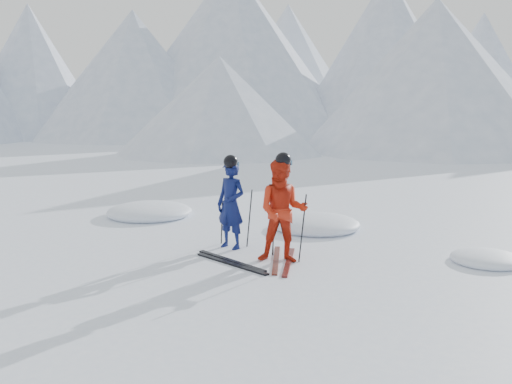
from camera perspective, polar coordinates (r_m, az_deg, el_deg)
The scene contains 12 objects.
ground at distance 8.88m, azimuth 5.85°, elevation -8.13°, with size 160.00×160.00×0.00m, color white.
skier_blue at distance 10.01m, azimuth -2.66°, elevation -1.36°, with size 0.60×0.39×1.63m, color #0C154C.
skier_red at distance 9.09m, azimuth 2.83°, elevation -2.01°, with size 0.85×0.66×1.75m, color red.
pole_blue_left at distance 10.34m, azimuth -3.59°, elevation -2.57°, with size 0.02×0.02×1.09m, color black.
pole_blue_right at distance 10.13m, azimuth -0.69°, elevation -2.78°, with size 0.02×0.02×1.09m, color black.
pole_red_left at distance 9.50m, azimuth 1.91°, elevation -3.33°, with size 0.02×0.02×1.17m, color black.
pole_red_right at distance 9.15m, azimuth 4.92°, elevation -3.83°, with size 0.02×0.02×1.17m, color black.
ski_worn_left at distance 9.34m, azimuth 2.14°, elevation -7.14°, with size 0.09×1.70×0.03m, color black.
ski_worn_right at distance 9.23m, azimuth 3.46°, elevation -7.34°, with size 0.09×1.70×0.03m, color black.
ski_loose_a at distance 9.29m, azimuth -2.65°, elevation -7.24°, with size 0.09×1.70×0.03m, color black.
ski_loose_b at distance 9.11m, azimuth -2.64°, elevation -7.55°, with size 0.09×1.70×0.03m, color black.
snow_lumps at distance 12.20m, azimuth -1.74°, elevation -3.41°, with size 9.25×2.73×0.45m.
Camera 1 is at (3.51, -7.74, 2.58)m, focal length 38.00 mm.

